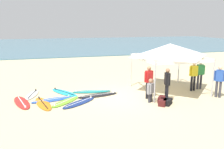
{
  "coord_description": "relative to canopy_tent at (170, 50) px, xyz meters",
  "views": [
    {
      "loc": [
        -4.07,
        -11.52,
        3.83
      ],
      "look_at": [
        -0.51,
        1.1,
        1.0
      ],
      "focal_mm": 37.88,
      "sensor_mm": 36.0,
      "label": 1
    }
  ],
  "objects": [
    {
      "name": "sea",
      "position": [
        -2.63,
        33.3,
        -2.34
      ],
      "size": [
        80.0,
        36.0,
        0.1
      ],
      "primitive_type": "cube",
      "color": "teal",
      "rests_on": "ground"
    },
    {
      "name": "surfboard_red",
      "position": [
        -7.97,
        0.03,
        -2.35
      ],
      "size": [
        1.19,
        2.35,
        0.19
      ],
      "color": "red",
      "rests_on": "ground"
    },
    {
      "name": "person_yellow",
      "position": [
        1.44,
        -0.3,
        -1.4
      ],
      "size": [
        0.55,
        0.23,
        1.71
      ],
      "color": "black",
      "rests_on": "ground"
    },
    {
      "name": "surfboard_black",
      "position": [
        -4.09,
        0.2,
        -2.35
      ],
      "size": [
        2.32,
        0.97,
        0.19
      ],
      "color": "black",
      "rests_on": "ground"
    },
    {
      "name": "person_red",
      "position": [
        -1.66,
        -0.94,
        -1.4
      ],
      "size": [
        0.54,
        0.3,
        1.71
      ],
      "color": "black",
      "rests_on": "ground"
    },
    {
      "name": "surfboard_navy",
      "position": [
        -5.25,
        -0.76,
        -2.35
      ],
      "size": [
        2.03,
        1.77,
        0.19
      ],
      "color": "navy",
      "rests_on": "ground"
    },
    {
      "name": "person_black",
      "position": [
        -1.03,
        -1.71,
        -1.4
      ],
      "size": [
        0.3,
        0.53,
        1.71
      ],
      "color": "black",
      "rests_on": "ground"
    },
    {
      "name": "gear_bag_by_pole",
      "position": [
        -1.26,
        -1.69,
        -2.25
      ],
      "size": [
        0.63,
        0.67,
        0.28
      ],
      "primitive_type": "cube",
      "rotation": [
        0.0,
        0.0,
        0.89
      ],
      "color": "#4C1919",
      "rests_on": "ground"
    },
    {
      "name": "surfboard_white",
      "position": [
        -7.54,
        1.27,
        -2.35
      ],
      "size": [
        0.9,
        1.87,
        0.19
      ],
      "color": "white",
      "rests_on": "ground"
    },
    {
      "name": "surfboard_teal",
      "position": [
        -4.29,
        1.01,
        -2.35
      ],
      "size": [
        2.24,
        0.86,
        0.19
      ],
      "color": "#19847F",
      "rests_on": "ground"
    },
    {
      "name": "gear_bag_on_sand",
      "position": [
        -1.17,
        -2.1,
        -2.25
      ],
      "size": [
        0.65,
        0.65,
        0.28
      ],
      "primitive_type": "cube",
      "rotation": [
        0.0,
        0.0,
        0.8
      ],
      "color": "black",
      "rests_on": "ground"
    },
    {
      "name": "person_grey",
      "position": [
        -1.82,
        -1.52,
        -1.73
      ],
      "size": [
        0.44,
        0.4,
        1.2
      ],
      "color": "#383842",
      "rests_on": "ground"
    },
    {
      "name": "person_green",
      "position": [
        2.03,
        -0.09,
        -1.4
      ],
      "size": [
        0.53,
        0.32,
        1.71
      ],
      "color": "#383842",
      "rests_on": "ground"
    },
    {
      "name": "ground_plane",
      "position": [
        -2.63,
        -0.29,
        -2.39
      ],
      "size": [
        80.0,
        80.0,
        0.0
      ],
      "primitive_type": "plane",
      "color": "beige"
    },
    {
      "name": "surfboard_lime",
      "position": [
        -5.89,
        -0.42,
        -2.35
      ],
      "size": [
        1.74,
        1.78,
        0.19
      ],
      "color": "#7AD12D",
      "rests_on": "ground"
    },
    {
      "name": "gear_bag_near_tent",
      "position": [
        -1.42,
        -2.11,
        -2.25
      ],
      "size": [
        0.65,
        0.65,
        0.28
      ],
      "primitive_type": "cube",
      "rotation": [
        0.0,
        0.0,
        0.8
      ],
      "color": "#4C1919",
      "rests_on": "ground"
    },
    {
      "name": "surfboard_blue",
      "position": [
        -6.5,
        0.08,
        -2.35
      ],
      "size": [
        2.2,
        1.04,
        0.19
      ],
      "color": "blue",
      "rests_on": "ground"
    },
    {
      "name": "canopy_tent",
      "position": [
        0.0,
        0.0,
        0.0
      ],
      "size": [
        3.46,
        3.46,
        2.75
      ],
      "color": "#B7B7BC",
      "rests_on": "ground"
    },
    {
      "name": "person_blue",
      "position": [
        1.97,
        -1.78,
        -1.4
      ],
      "size": [
        0.42,
        0.41,
        1.71
      ],
      "color": "#383842",
      "rests_on": "ground"
    },
    {
      "name": "surfboard_orange",
      "position": [
        -6.96,
        -0.42,
        -2.35
      ],
      "size": [
        1.07,
        2.25,
        0.19
      ],
      "color": "orange",
      "rests_on": "ground"
    },
    {
      "name": "surfboard_cyan",
      "position": [
        -5.83,
        1.23,
        -2.35
      ],
      "size": [
        1.63,
        2.15,
        0.19
      ],
      "color": "#23B2CC",
      "rests_on": "ground"
    }
  ]
}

